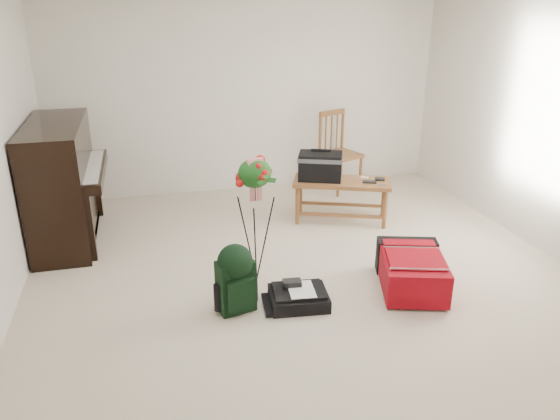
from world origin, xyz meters
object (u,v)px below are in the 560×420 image
object	(u,v)px
black_duffel	(298,297)
flower_stand	(256,221)
dining_chair	(339,152)
red_suitcase	(409,268)
piano	(63,185)
bench	(327,173)
green_backpack	(236,275)

from	to	relation	value
black_duffel	flower_stand	xyz separation A→B (m)	(-0.25, 0.51, 0.51)
black_duffel	flower_stand	size ratio (longest dim) A/B	0.44
dining_chair	red_suitcase	size ratio (longest dim) A/B	1.14
flower_stand	red_suitcase	bearing A→B (deg)	-33.01
flower_stand	black_duffel	bearing A→B (deg)	-77.70
piano	black_duffel	world-z (taller)	piano
piano	red_suitcase	distance (m)	3.58
bench	dining_chair	bearing A→B (deg)	84.71
flower_stand	bench	bearing A→B (deg)	32.91
black_duffel	flower_stand	bearing A→B (deg)	122.93
piano	dining_chair	xyz separation A→B (m)	(3.32, 0.78, -0.09)
red_suitcase	flower_stand	world-z (taller)	flower_stand
red_suitcase	flower_stand	bearing A→B (deg)	178.48
green_backpack	flower_stand	xyz separation A→B (m)	(0.27, 0.46, 0.26)
dining_chair	flower_stand	size ratio (longest dim) A/B	0.87
piano	bench	world-z (taller)	piano
flower_stand	green_backpack	bearing A→B (deg)	-134.42
dining_chair	green_backpack	bearing A→B (deg)	-146.41
black_duffel	green_backpack	bearing A→B (deg)	-178.54
dining_chair	flower_stand	bearing A→B (deg)	-147.40
red_suitcase	bench	bearing A→B (deg)	115.53
bench	red_suitcase	xyz separation A→B (m)	(0.24, -1.59, -0.41)
bench	flower_stand	world-z (taller)	flower_stand
piano	bench	bearing A→B (deg)	-4.89
red_suitcase	black_duffel	distance (m)	1.05
bench	dining_chair	distance (m)	1.15
dining_chair	black_duffel	distance (m)	3.02
bench	flower_stand	size ratio (longest dim) A/B	0.98
green_backpack	piano	bearing A→B (deg)	115.15
piano	dining_chair	bearing A→B (deg)	13.28
piano	flower_stand	bearing A→B (deg)	-38.57
dining_chair	flower_stand	world-z (taller)	flower_stand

